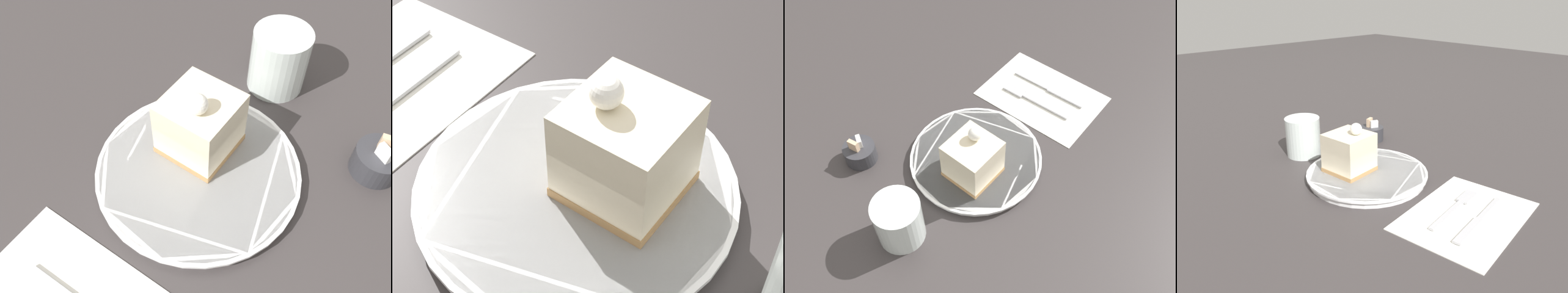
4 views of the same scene
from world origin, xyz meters
The scene contains 3 objects.
ground_plane centered at (0.00, 0.00, 0.00)m, with size 4.00×4.00×0.00m, color #383333.
plate centered at (0.01, 0.02, 0.01)m, with size 0.25×0.25×0.02m.
cake_slice centered at (-0.02, 0.00, 0.06)m, with size 0.09×0.09×0.11m.
Camera 2 is at (-0.22, 0.26, 0.40)m, focal length 60.00 mm.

